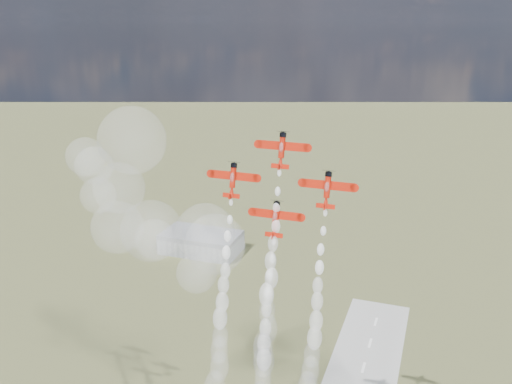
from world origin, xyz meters
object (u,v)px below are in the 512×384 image
object	(u,v)px
plane_left	(233,179)
plane_slot	(276,218)
plane_right	(327,189)
plane_lead	(282,149)
hangar	(201,242)

from	to	relation	value
plane_left	plane_slot	bearing A→B (deg)	-10.26
plane_right	plane_slot	bearing A→B (deg)	-169.74
plane_slot	plane_right	bearing A→B (deg)	10.26
plane_lead	plane_right	distance (m)	15.00
plane_left	plane_right	size ratio (longest dim) A/B	1.00
plane_lead	plane_right	size ratio (longest dim) A/B	1.00
hangar	plane_right	size ratio (longest dim) A/B	3.87
plane_slot	plane_left	bearing A→B (deg)	169.74
plane_right	plane_left	bearing A→B (deg)	180.00
plane_lead	plane_slot	distance (m)	17.21
plane_right	plane_lead	bearing A→B (deg)	169.74
plane_lead	plane_right	bearing A→B (deg)	-10.26
plane_slot	plane_lead	bearing A→B (deg)	90.00
plane_left	plane_slot	xyz separation A→B (m)	(12.29, -2.22, -8.31)
hangar	plane_right	world-z (taller)	plane_right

